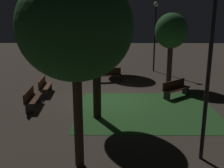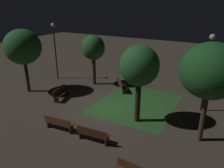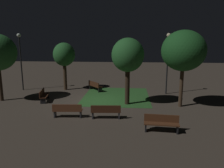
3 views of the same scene
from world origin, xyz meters
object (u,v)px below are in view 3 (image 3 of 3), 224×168
object	(u,v)px
bench_front_right	(106,111)
lamp_post_plaza_west	(20,53)
tree_near_wall	(184,51)
bench_by_lamp	(44,95)
bench_corner	(67,110)
tree_right_canopy	(128,56)
lamp_post_near_wall	(168,54)
bench_back_row	(161,123)
bench_lawn_edge	(95,86)
tree_tall_center	(64,55)

from	to	relation	value
bench_front_right	lamp_post_plaza_west	distance (m)	11.64
lamp_post_plaza_west	tree_near_wall	bearing A→B (deg)	-16.66
bench_by_lamp	lamp_post_plaza_west	distance (m)	5.82
bench_corner	lamp_post_plaza_west	bearing A→B (deg)	132.14
tree_right_canopy	lamp_post_near_wall	distance (m)	4.81
bench_by_lamp	tree_near_wall	distance (m)	10.93
bench_back_row	lamp_post_near_wall	bearing A→B (deg)	79.35
bench_front_right	bench_by_lamp	world-z (taller)	same
bench_lawn_edge	tree_near_wall	size ratio (longest dim) A/B	0.31
bench_by_lamp	tree_tall_center	size ratio (longest dim) A/B	0.42
tree_tall_center	bench_lawn_edge	bearing A→B (deg)	-4.03
bench_corner	bench_front_right	size ratio (longest dim) A/B	1.00
bench_corner	bench_front_right	world-z (taller)	same
bench_lawn_edge	tree_right_canopy	world-z (taller)	tree_right_canopy
bench_corner	bench_lawn_edge	xyz separation A→B (m)	(0.53, 7.25, 0.00)
bench_back_row	lamp_post_near_wall	distance (m)	8.90
bench_front_right	bench_by_lamp	size ratio (longest dim) A/B	0.98
bench_back_row	tree_near_wall	size ratio (longest dim) A/B	0.34
bench_front_right	bench_corner	bearing A→B (deg)	180.00
bench_back_row	lamp_post_plaza_west	size ratio (longest dim) A/B	0.35
bench_corner	tree_near_wall	world-z (taller)	tree_near_wall
tree_near_wall	tree_right_canopy	size ratio (longest dim) A/B	1.11
bench_by_lamp	tree_right_canopy	distance (m)	7.24
bench_corner	tree_near_wall	xyz separation A→B (m)	(7.43, 2.92, 3.48)
lamp_post_near_wall	lamp_post_plaza_west	world-z (taller)	lamp_post_plaza_west
bench_corner	tree_right_canopy	world-z (taller)	tree_right_canopy
tree_tall_center	bench_corner	bearing A→B (deg)	-72.50
bench_front_right	lamp_post_plaza_west	bearing A→B (deg)	141.14
bench_by_lamp	tree_tall_center	xyz separation A→B (m)	(0.56, 3.95, 2.83)
bench_front_right	lamp_post_plaza_west	size ratio (longest dim) A/B	0.35
tree_near_wall	tree_right_canopy	bearing A→B (deg)	175.81
bench_by_lamp	lamp_post_near_wall	size ratio (longest dim) A/B	0.35
bench_by_lamp	bench_front_right	bearing A→B (deg)	-33.58
bench_front_right	tree_near_wall	bearing A→B (deg)	29.95
bench_front_right	tree_right_canopy	size ratio (longest dim) A/B	0.38
tree_right_canopy	lamp_post_plaza_west	world-z (taller)	lamp_post_plaza_west
lamp_post_plaza_west	bench_lawn_edge	bearing A→B (deg)	1.65
bench_lawn_edge	tree_near_wall	world-z (taller)	tree_near_wall
bench_front_right	bench_by_lamp	bearing A→B (deg)	146.42
tree_tall_center	lamp_post_near_wall	distance (m)	9.40
lamp_post_near_wall	bench_back_row	bearing A→B (deg)	-100.65
bench_by_lamp	tree_right_canopy	xyz separation A→B (m)	(6.53, -0.31, 3.11)
bench_back_row	tree_tall_center	xyz separation A→B (m)	(-7.81, 9.08, 2.83)
tree_right_canopy	lamp_post_plaza_west	bearing A→B (deg)	158.92
bench_by_lamp	tree_tall_center	distance (m)	4.89
bench_back_row	lamp_post_near_wall	world-z (taller)	lamp_post_near_wall
bench_corner	bench_by_lamp	distance (m)	4.56
tree_right_canopy	tree_tall_center	world-z (taller)	tree_right_canopy
bench_lawn_edge	bench_back_row	xyz separation A→B (m)	(4.93, -8.87, 0.00)
tree_near_wall	lamp_post_plaza_west	bearing A→B (deg)	163.34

